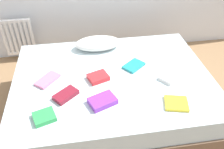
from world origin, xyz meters
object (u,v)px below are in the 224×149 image
object	(u,v)px
textbook_purple	(103,101)
pillow	(98,43)
textbook_maroon	(66,95)
textbook_yellow	(176,103)
textbook_green	(44,117)
textbook_teal	(134,66)
radiator	(18,38)
textbook_red	(98,77)
textbook_white	(170,77)
bed	(113,94)
textbook_pink	(48,80)

from	to	relation	value
textbook_purple	pillow	bearing A→B (deg)	64.49
textbook_maroon	textbook_yellow	distance (m)	0.98
pillow	textbook_green	world-z (taller)	pillow
textbook_green	textbook_teal	xyz separation A→B (m)	(0.88, 0.58, -0.01)
radiator	textbook_red	distance (m)	1.57
textbook_red	pillow	bearing A→B (deg)	64.54
radiator	textbook_white	xyz separation A→B (m)	(1.67, -1.32, 0.16)
textbook_white	textbook_teal	xyz separation A→B (m)	(-0.31, 0.24, -0.01)
textbook_red	textbook_white	size ratio (longest dim) A/B	0.92
textbook_purple	textbook_teal	distance (m)	0.62
radiator	textbook_red	world-z (taller)	radiator
bed	radiator	bearing A→B (deg)	133.00
textbook_red	textbook_white	world-z (taller)	textbook_red
textbook_white	textbook_yellow	xyz separation A→B (m)	(-0.07, -0.35, -0.01)
textbook_green	textbook_maroon	size ratio (longest dim) A/B	0.78
textbook_teal	pillow	bearing A→B (deg)	89.26
radiator	textbook_purple	world-z (taller)	radiator
textbook_red	textbook_purple	world-z (taller)	textbook_purple
textbook_green	radiator	bearing A→B (deg)	88.27
bed	textbook_teal	world-z (taller)	textbook_teal
bed	textbook_green	distance (m)	0.83
textbook_purple	textbook_red	bearing A→B (deg)	68.49
bed	radiator	world-z (taller)	radiator
textbook_red	textbook_yellow	distance (m)	0.77
textbook_yellow	textbook_maroon	bearing A→B (deg)	179.47
textbook_white	textbook_yellow	bearing A→B (deg)	-138.66
radiator	textbook_red	size ratio (longest dim) A/B	2.83
textbook_red	textbook_purple	size ratio (longest dim) A/B	0.82
textbook_purple	textbook_yellow	size ratio (longest dim) A/B	1.16
textbook_pink	textbook_white	xyz separation A→B (m)	(1.19, -0.14, 0.00)
textbook_green	textbook_red	size ratio (longest dim) A/B	0.91
radiator	textbook_yellow	world-z (taller)	radiator
textbook_teal	textbook_maroon	size ratio (longest dim) A/B	1.01
pillow	textbook_pink	world-z (taller)	pillow
radiator	textbook_maroon	xyz separation A→B (m)	(0.66, -1.43, 0.16)
textbook_green	textbook_white	size ratio (longest dim) A/B	0.84
radiator	textbook_yellow	xyz separation A→B (m)	(1.60, -1.67, 0.15)
textbook_purple	textbook_yellow	xyz separation A→B (m)	(0.63, -0.12, -0.01)
bed	textbook_maroon	distance (m)	0.58
textbook_white	textbook_pink	bearing A→B (deg)	135.42
pillow	textbook_green	size ratio (longest dim) A/B	3.06
textbook_red	textbook_teal	bearing A→B (deg)	1.19
bed	textbook_maroon	bearing A→B (deg)	-153.96
radiator	textbook_maroon	world-z (taller)	radiator
textbook_green	textbook_maroon	bearing A→B (deg)	35.58
bed	textbook_purple	xyz separation A→B (m)	(-0.15, -0.36, 0.28)
pillow	textbook_yellow	size ratio (longest dim) A/B	2.65
bed	textbook_purple	distance (m)	0.48
textbook_maroon	textbook_white	bearing A→B (deg)	-33.82
textbook_teal	textbook_red	bearing A→B (deg)	161.17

